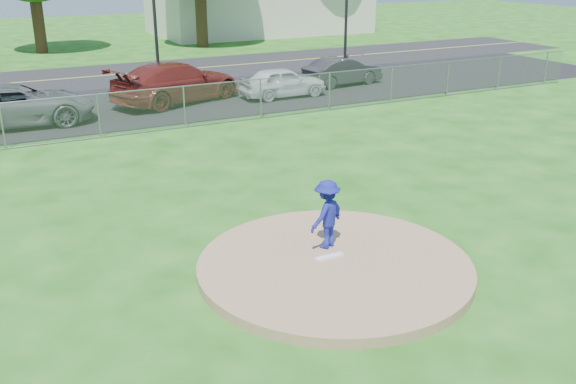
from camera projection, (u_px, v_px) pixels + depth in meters
name	position (u px, v px, depth m)	size (l,w,h in m)	color
ground	(176.00, 145.00, 20.97)	(120.00, 120.00, 0.00)	#195312
pitchers_mound	(335.00, 266.00, 12.61)	(5.40, 5.40, 0.20)	#967252
pitching_rubber	(329.00, 257.00, 12.73)	(0.60, 0.15, 0.04)	white
chain_link_fence	(157.00, 110.00, 22.38)	(40.00, 0.06, 1.50)	gray
parking_lot	(127.00, 106.00, 26.39)	(50.00, 8.00, 0.01)	black
street	(90.00, 77.00, 32.64)	(60.00, 7.00, 0.01)	black
commercial_building	(259.00, 4.00, 50.42)	(16.40, 9.40, 4.30)	beige
traffic_signal_right	(350.00, 2.00, 35.91)	(1.28, 0.20, 5.60)	black
pitcher	(327.00, 214.00, 12.98)	(0.93, 0.54, 1.44)	navy
parked_car_gray	(16.00, 105.00, 23.08)	(2.49, 5.41, 1.50)	slate
parked_car_darkred	(177.00, 82.00, 26.74)	(2.35, 5.77, 1.67)	maroon
parked_car_pearl	(283.00, 82.00, 27.77)	(1.52, 3.78, 1.29)	silver
parked_car_charcoal	(342.00, 71.00, 30.35)	(1.37, 3.93, 1.30)	#292A2C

